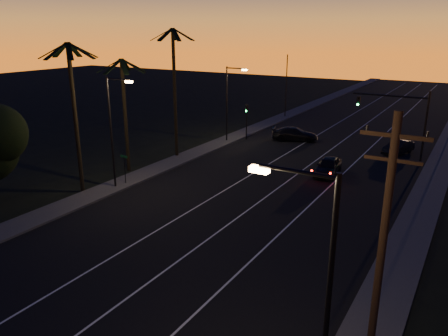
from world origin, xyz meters
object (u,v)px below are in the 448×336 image
Objects in this scene: utility_pole at (382,246)px; lead_car at (328,166)px; right_car at (398,147)px; cross_car at (295,134)px; signal_mast at (400,112)px.

utility_pole is 1.91× the size of lead_car.
right_car is 11.42m from cross_car.
lead_car reaches higher than cross_car.
lead_car is 12.56m from cross_car.
cross_car is (-7.29, 10.22, -0.01)m from lead_car.
cross_car is (-11.58, 2.47, -4.00)m from signal_mast.
signal_mast is 4.82m from right_car.
utility_pole reaches higher than right_car.
right_car is at bearing 98.07° from utility_pole.
utility_pole reaches higher than lead_car.
utility_pole is 33.23m from right_car.
signal_mast is (-4.46, 29.99, -0.53)m from utility_pole.
signal_mast is at bearing -86.53° from right_car.
lead_car is (-8.76, 22.24, -4.52)m from utility_pole.
utility_pole reaches higher than signal_mast.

